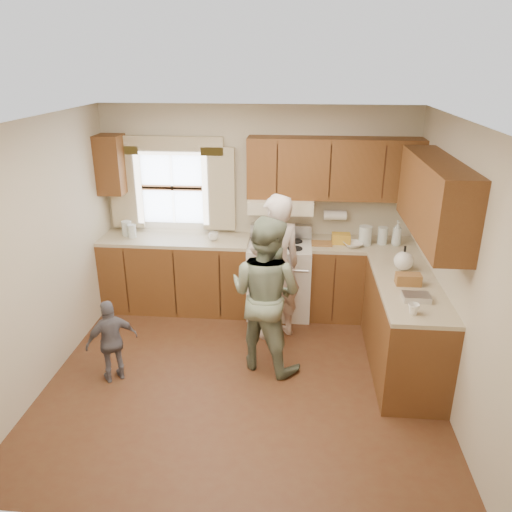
# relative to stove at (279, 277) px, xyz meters

# --- Properties ---
(room) EXTENTS (3.80, 3.80, 3.80)m
(room) POSITION_rel_stove_xyz_m (-0.30, -1.44, 0.78)
(room) COLOR #4E2818
(room) RESTS_ON ground
(kitchen_fixtures) EXTENTS (3.80, 2.25, 2.15)m
(kitchen_fixtures) POSITION_rel_stove_xyz_m (0.31, -0.36, 0.37)
(kitchen_fixtures) COLOR #48290F
(kitchen_fixtures) RESTS_ON ground
(stove) EXTENTS (0.76, 0.67, 1.07)m
(stove) POSITION_rel_stove_xyz_m (0.00, 0.00, 0.00)
(stove) COLOR silver
(stove) RESTS_ON ground
(woman_left) EXTENTS (0.73, 0.63, 1.68)m
(woman_left) POSITION_rel_stove_xyz_m (-0.03, -0.59, 0.37)
(woman_left) COLOR silver
(woman_left) RESTS_ON ground
(woman_right) EXTENTS (0.97, 0.90, 1.61)m
(woman_right) POSITION_rel_stove_xyz_m (-0.09, -1.19, 0.34)
(woman_right) COLOR #213A22
(woman_right) RESTS_ON ground
(child) EXTENTS (0.53, 0.46, 0.86)m
(child) POSITION_rel_stove_xyz_m (-1.56, -1.58, -0.04)
(child) COLOR slate
(child) RESTS_ON ground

